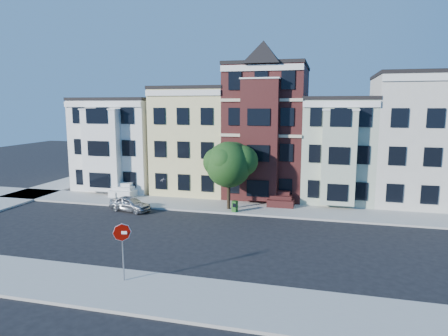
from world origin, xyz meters
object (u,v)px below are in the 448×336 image
(fire_hydrant, at_px, (116,198))
(stop_sign, at_px, (123,248))
(street_tree, at_px, (229,168))
(parked_car, at_px, (130,204))
(newspaper_box, at_px, (235,206))

(fire_hydrant, distance_m, stop_sign, 16.65)
(fire_hydrant, bearing_deg, street_tree, 0.96)
(parked_car, bearing_deg, stop_sign, -139.73)
(street_tree, distance_m, newspaper_box, 3.15)
(street_tree, bearing_deg, parked_car, -164.39)
(parked_car, relative_size, newspaper_box, 4.09)
(stop_sign, bearing_deg, street_tree, 69.38)
(street_tree, bearing_deg, newspaper_box, -48.36)
(parked_car, distance_m, fire_hydrant, 3.16)
(fire_hydrant, height_order, stop_sign, stop_sign)
(newspaper_box, relative_size, fire_hydrant, 1.31)
(stop_sign, bearing_deg, parked_car, 102.38)
(parked_car, distance_m, newspaper_box, 8.56)
(newspaper_box, distance_m, fire_hydrant, 10.91)
(parked_car, height_order, stop_sign, stop_sign)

